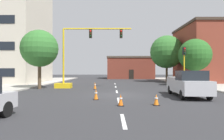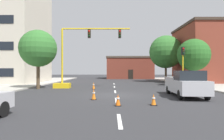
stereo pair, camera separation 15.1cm
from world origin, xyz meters
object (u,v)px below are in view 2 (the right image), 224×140
(traffic_cone_roadside_d, at_px, (154,100))
(tree_left_near, at_px, (38,49))
(traffic_light_pole_right, at_px, (183,58))
(tree_right_far, at_px, (166,52))
(tree_right_mid, at_px, (194,55))
(pickup_truck_silver, at_px, (186,84))
(traffic_signal_gantry, at_px, (72,69))
(traffic_cone_roadside_c, at_px, (118,100))
(traffic_cone_roadside_a, at_px, (94,86))
(traffic_cone_roadside_b, at_px, (94,94))

(traffic_cone_roadside_d, bearing_deg, tree_left_near, 135.30)
(traffic_cone_roadside_d, bearing_deg, traffic_light_pole_right, 64.09)
(tree_left_near, xyz_separation_m, tree_right_far, (17.27, 12.94, 0.83))
(tree_right_mid, relative_size, pickup_truck_silver, 1.11)
(traffic_signal_gantry, height_order, traffic_cone_roadside_d, traffic_signal_gantry)
(tree_right_mid, bearing_deg, traffic_cone_roadside_d, -119.34)
(traffic_cone_roadside_c, xyz_separation_m, traffic_cone_roadside_d, (2.04, 0.17, -0.01))
(pickup_truck_silver, bearing_deg, tree_left_near, 154.87)
(traffic_cone_roadside_a, height_order, traffic_cone_roadside_b, traffic_cone_roadside_b)
(traffic_light_pole_right, height_order, tree_right_far, tree_right_far)
(traffic_cone_roadside_c, relative_size, traffic_cone_roadside_d, 1.03)
(traffic_cone_roadside_c, height_order, traffic_cone_roadside_d, traffic_cone_roadside_c)
(pickup_truck_silver, distance_m, traffic_cone_roadside_d, 5.10)
(tree_right_mid, height_order, traffic_cone_roadside_c, tree_right_mid)
(traffic_cone_roadside_d, bearing_deg, traffic_signal_gantry, 121.42)
(tree_right_mid, xyz_separation_m, tree_right_far, (-1.35, 8.53, 1.18))
(traffic_cone_roadside_a, xyz_separation_m, traffic_cone_roadside_b, (0.72, -7.72, 0.00))
(tree_right_far, distance_m, traffic_cone_roadside_a, 18.04)
(traffic_signal_gantry, relative_size, traffic_cone_roadside_a, 11.65)
(tree_left_near, xyz_separation_m, traffic_cone_roadside_d, (10.37, -10.26, -4.04))
(traffic_signal_gantry, distance_m, tree_left_near, 4.18)
(traffic_signal_gantry, xyz_separation_m, tree_right_far, (13.89, 11.77, 2.97))
(tree_left_near, bearing_deg, traffic_cone_roadside_b, -49.97)
(tree_right_far, bearing_deg, pickup_truck_silver, -100.71)
(tree_right_far, bearing_deg, traffic_cone_roadside_b, -116.65)
(traffic_cone_roadside_a, relative_size, traffic_cone_roadside_c, 1.11)
(traffic_cone_roadside_a, xyz_separation_m, traffic_cone_roadside_d, (4.34, -9.95, -0.04))
(tree_left_near, height_order, traffic_cone_roadside_d, tree_left_near)
(traffic_signal_gantry, height_order, traffic_cone_roadside_a, traffic_signal_gantry)
(traffic_light_pole_right, xyz_separation_m, traffic_cone_roadside_c, (-8.16, -12.77, -3.20))
(traffic_light_pole_right, height_order, traffic_cone_roadside_d, traffic_light_pole_right)
(tree_left_near, distance_m, traffic_cone_roadside_c, 13.94)
(traffic_light_pole_right, bearing_deg, tree_right_mid, 44.28)
(tree_right_mid, relative_size, traffic_cone_roadside_d, 9.38)
(traffic_signal_gantry, relative_size, traffic_cone_roadside_b, 11.62)
(pickup_truck_silver, distance_m, traffic_cone_roadside_b, 7.09)
(tree_right_far, relative_size, pickup_truck_silver, 1.46)
(traffic_light_pole_right, bearing_deg, traffic_cone_roadside_b, -133.22)
(tree_right_mid, xyz_separation_m, traffic_cone_roadside_c, (-10.29, -14.84, -3.68))
(traffic_light_pole_right, xyz_separation_m, tree_left_near, (-16.49, -2.34, 0.83))
(traffic_cone_roadside_a, bearing_deg, tree_right_far, 49.70)
(pickup_truck_silver, height_order, traffic_cone_roadside_d, pickup_truck_silver)
(traffic_signal_gantry, height_order, traffic_cone_roadside_b, traffic_signal_gantry)
(traffic_cone_roadside_c, bearing_deg, traffic_cone_roadside_d, 4.70)
(tree_right_mid, distance_m, traffic_cone_roadside_a, 13.93)
(traffic_light_pole_right, xyz_separation_m, pickup_truck_silver, (-2.87, -8.73, -2.55))
(traffic_cone_roadside_d, bearing_deg, traffic_cone_roadside_a, 113.57)
(tree_left_near, distance_m, traffic_cone_roadside_b, 11.23)
(traffic_cone_roadside_d, bearing_deg, tree_right_far, 73.43)
(traffic_light_pole_right, bearing_deg, tree_right_far, 85.77)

